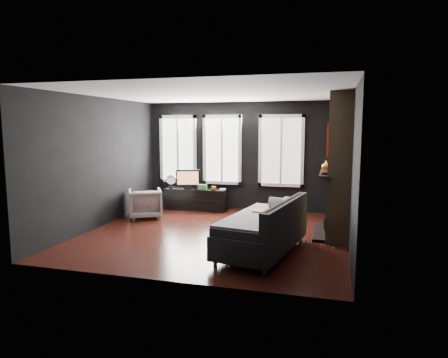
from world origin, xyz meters
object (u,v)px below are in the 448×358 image
(armchair, at_px, (145,202))
(sofa, at_px, (262,226))
(book, at_px, (220,186))
(mug, at_px, (213,188))
(media_console, at_px, (196,199))
(monitor, at_px, (188,178))
(mantel_vase, at_px, (326,165))

(armchair, bearing_deg, sofa, 119.74)
(sofa, height_order, book, sofa)
(armchair, height_order, mug, armchair)
(mug, bearing_deg, media_console, 170.89)
(armchair, xyz_separation_m, book, (1.43, 1.23, 0.27))
(sofa, height_order, monitor, monitor)
(media_console, xyz_separation_m, mantel_vase, (3.18, -1.05, 1.04))
(monitor, height_order, book, monitor)
(sofa, bearing_deg, book, 128.26)
(mug, bearing_deg, sofa, -59.28)
(sofa, relative_size, media_console, 1.36)
(mantel_vase, bearing_deg, mug, 160.18)
(monitor, relative_size, mug, 5.11)
(sofa, height_order, media_console, sofa)
(book, bearing_deg, mantel_vase, -22.78)
(book, bearing_deg, mug, -142.26)
(armchair, distance_m, mug, 1.73)
(media_console, distance_m, mug, 0.58)
(mug, bearing_deg, armchair, -139.10)
(sofa, bearing_deg, armchair, 159.45)
(media_console, height_order, mug, mug)
(armchair, distance_m, mantel_vase, 4.11)
(sofa, distance_m, media_console, 3.76)
(sofa, relative_size, mantel_vase, 12.45)
(sofa, distance_m, armchair, 3.56)
(media_console, distance_m, monitor, 0.58)
(monitor, xyz_separation_m, mantel_vase, (3.39, -1.01, 0.51))
(monitor, bearing_deg, armchair, -138.08)
(armchair, relative_size, media_console, 0.48)
(armchair, distance_m, media_console, 1.46)
(sofa, bearing_deg, mantel_vase, 74.65)
(monitor, xyz_separation_m, book, (0.82, 0.07, -0.17))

